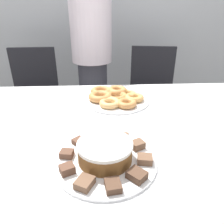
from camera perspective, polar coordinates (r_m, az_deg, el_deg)
table at (r=1.05m, az=0.26°, el=-6.24°), size 1.92×1.06×0.75m
person_standing at (r=1.90m, az=-5.27°, el=14.82°), size 0.33×0.33×1.64m
office_chair_left at (r=2.08m, az=-19.37°, el=1.90°), size 0.46×0.46×0.91m
office_chair_right at (r=2.04m, az=10.19°, el=2.61°), size 0.50×0.50×0.91m
plate_cake at (r=0.78m, az=-1.80°, el=-12.50°), size 0.36×0.36×0.01m
plate_donuts at (r=1.24m, az=1.11°, el=3.24°), size 0.37×0.37×0.01m
frosted_cake at (r=0.76m, az=-1.85°, el=-10.21°), size 0.19×0.19×0.07m
lamington_0 at (r=0.73m, az=-11.65°, el=-14.41°), size 0.06×0.05×0.03m
lamington_1 at (r=0.68m, az=-7.17°, el=-17.88°), size 0.07×0.07×0.02m
lamington_2 at (r=0.67m, az=0.26°, el=-18.63°), size 0.05×0.06×0.02m
lamington_3 at (r=0.70m, az=6.49°, el=-16.05°), size 0.07×0.07×0.03m
lamington_4 at (r=0.76m, az=8.58°, el=-12.10°), size 0.06×0.05×0.02m
lamington_5 at (r=0.83m, az=6.66°, el=-8.50°), size 0.06×0.06×0.03m
lamington_6 at (r=0.87m, az=2.18°, el=-6.56°), size 0.07×0.07×0.02m
lamington_7 at (r=0.88m, az=-3.33°, el=-6.10°), size 0.05×0.05×0.03m
lamington_8 at (r=0.85m, az=-8.44°, el=-7.69°), size 0.06×0.06×0.02m
lamington_9 at (r=0.80m, az=-11.73°, el=-10.62°), size 0.05×0.04×0.02m
donut_0 at (r=1.24m, az=1.11°, el=4.13°), size 0.13×0.13×0.03m
donut_1 at (r=1.28m, az=4.14°, el=4.73°), size 0.10×0.10×0.03m
donut_2 at (r=1.31m, az=1.33°, el=5.58°), size 0.12×0.12×0.04m
donut_3 at (r=1.31m, az=-2.83°, el=5.44°), size 0.13×0.13×0.04m
donut_4 at (r=1.22m, az=-3.11°, el=4.04°), size 0.13×0.13×0.04m
donut_5 at (r=1.15m, az=-0.53°, el=2.37°), size 0.11×0.11×0.03m
donut_6 at (r=1.15m, az=3.82°, el=2.28°), size 0.11×0.11×0.03m
donut_7 at (r=1.22m, az=5.78°, el=3.75°), size 0.11×0.11×0.03m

